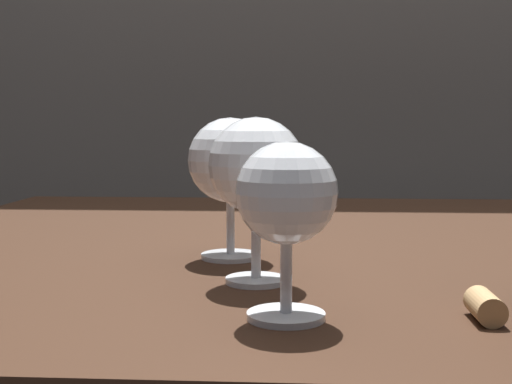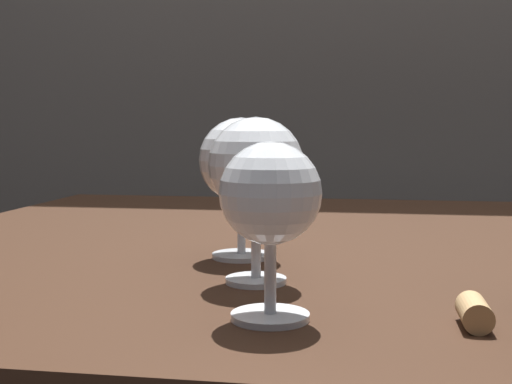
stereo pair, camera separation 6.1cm
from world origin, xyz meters
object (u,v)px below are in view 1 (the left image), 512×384
at_px(wine_glass_rose, 287,198).
at_px(cork, 485,306).
at_px(wine_glass_chardonnay, 256,169).
at_px(wine_glass_merlot, 230,163).

bearing_deg(wine_glass_rose, cork, 1.45).
bearing_deg(wine_glass_rose, wine_glass_chardonnay, 104.33).
xyz_separation_m(wine_glass_chardonnay, wine_glass_merlot, (-0.03, 0.11, -0.00)).
distance_m(wine_glass_merlot, cork, 0.32).
xyz_separation_m(wine_glass_rose, wine_glass_merlot, (-0.06, 0.23, 0.01)).
relative_size(wine_glass_merlot, cork, 3.63).
height_order(wine_glass_chardonnay, cork, wine_glass_chardonnay).
relative_size(wine_glass_chardonnay, wine_glass_merlot, 0.99).
bearing_deg(cork, wine_glass_chardonnay, 147.61).
bearing_deg(cork, wine_glass_rose, -178.55).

